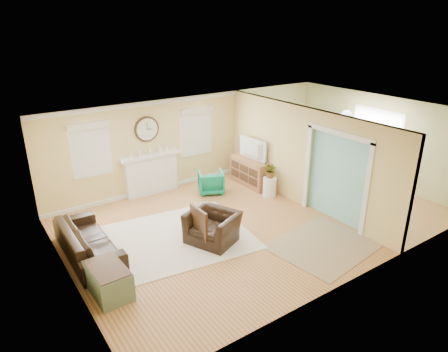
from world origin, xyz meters
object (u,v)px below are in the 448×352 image
(sofa, at_px, (88,241))
(eames_chair, at_px, (213,227))
(credenza, at_px, (250,172))
(dining_table, at_px, (333,177))
(green_chair, at_px, (211,182))

(sofa, relative_size, eames_chair, 2.15)
(sofa, xyz_separation_m, eames_chair, (2.44, -0.99, 0.01))
(eames_chair, distance_m, credenza, 3.43)
(sofa, relative_size, dining_table, 1.21)
(eames_chair, bearing_deg, credenza, 104.11)
(green_chair, height_order, dining_table, dining_table)
(sofa, bearing_deg, dining_table, -93.32)
(dining_table, bearing_deg, credenza, 59.60)
(eames_chair, height_order, dining_table, eames_chair)
(eames_chair, bearing_deg, dining_table, 73.04)
(eames_chair, relative_size, credenza, 0.74)
(green_chair, xyz_separation_m, dining_table, (3.13, -1.72, 0.01))
(sofa, distance_m, credenza, 5.27)
(sofa, bearing_deg, green_chair, -71.32)
(sofa, xyz_separation_m, green_chair, (3.86, 1.28, -0.01))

